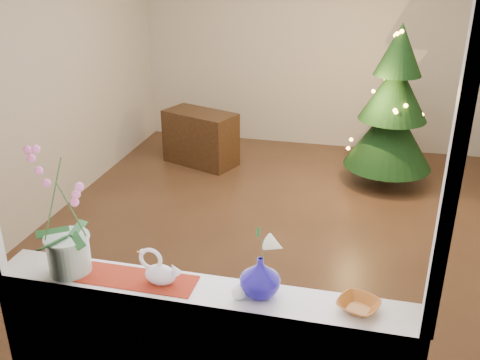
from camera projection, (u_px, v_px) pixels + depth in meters
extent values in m
plane|color=#3E2719|center=(277.00, 228.00, 5.17)|extent=(5.00, 5.00, 0.00)
cube|color=beige|center=(313.00, 44.00, 6.86)|extent=(4.50, 0.10, 2.70)
cube|color=beige|center=(189.00, 226.00, 2.41)|extent=(4.50, 0.10, 2.70)
cube|color=beige|center=(49.00, 78.00, 5.11)|extent=(0.10, 5.00, 2.70)
cube|color=white|center=(200.00, 292.00, 2.70)|extent=(2.20, 0.26, 0.04)
cube|color=maroon|center=(130.00, 278.00, 2.77)|extent=(0.70, 0.20, 0.01)
imported|color=#0D0567|center=(260.00, 274.00, 2.60)|extent=(0.29, 0.29, 0.24)
sphere|color=silver|center=(239.00, 292.00, 2.60)|extent=(0.10, 0.10, 0.08)
imported|color=#A0551B|center=(358.00, 306.00, 2.53)|extent=(0.22, 0.22, 0.04)
cube|color=black|center=(201.00, 138.00, 6.60)|extent=(0.98, 0.72, 0.66)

